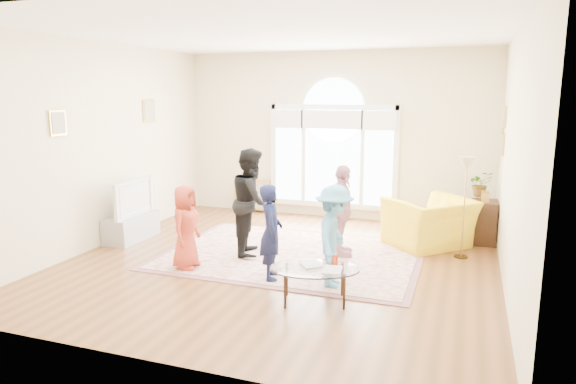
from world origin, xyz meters
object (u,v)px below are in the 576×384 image
(area_rug, at_px, (292,255))
(tv_console, at_px, (132,227))
(armchair, at_px, (430,223))
(television, at_px, (130,197))
(coffee_table, at_px, (315,270))

(area_rug, height_order, tv_console, tv_console)
(armchair, bearing_deg, tv_console, -30.67)
(area_rug, distance_m, television, 2.89)
(area_rug, bearing_deg, armchair, 31.07)
(television, relative_size, coffee_table, 0.87)
(television, distance_m, coffee_table, 3.94)
(area_rug, relative_size, tv_console, 3.60)
(television, bearing_deg, tv_console, 180.00)
(area_rug, xyz_separation_m, coffee_table, (0.82, -1.58, 0.39))
(tv_console, xyz_separation_m, armchair, (4.72, 1.23, 0.18))
(coffee_table, bearing_deg, tv_console, 140.82)
(area_rug, distance_m, coffee_table, 1.83)
(tv_console, distance_m, coffee_table, 3.94)
(television, height_order, armchair, television)
(area_rug, height_order, television, television)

